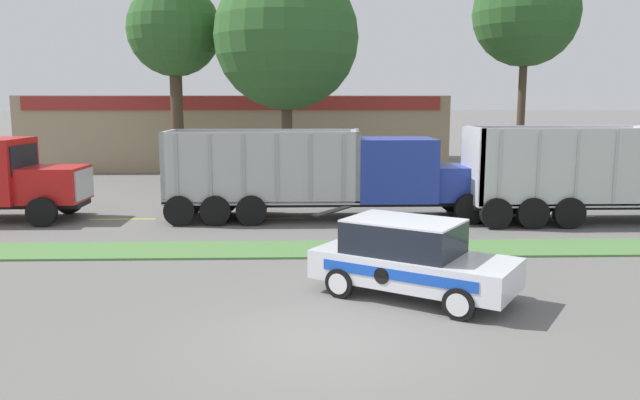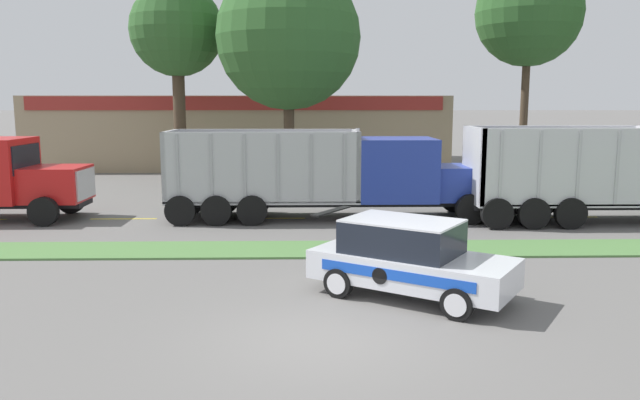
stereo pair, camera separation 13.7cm
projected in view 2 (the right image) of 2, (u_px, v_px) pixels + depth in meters
ground_plane at (322, 338)px, 11.24m from camera, size 600.00×600.00×0.00m
grass_verge at (316, 249)px, 17.83m from camera, size 120.00×2.01×0.06m
centre_line_3 at (123, 219)px, 22.62m from camera, size 2.40×0.14×0.01m
centre_line_4 at (272, 218)px, 22.74m from camera, size 2.40×0.14×0.01m
centre_line_5 at (419, 218)px, 22.86m from camera, size 2.40×0.14×0.01m
centre_line_6 at (565, 217)px, 22.98m from camera, size 2.40×0.14×0.01m
dump_truck_far_right at (359, 177)px, 22.52m from camera, size 11.75×2.80×3.31m
rally_car at (409, 258)px, 13.50m from camera, size 4.61×3.91×1.73m
store_building_backdrop at (245, 130)px, 42.89m from camera, size 25.87×12.10×4.57m
tree_behind_left at (288, 22)px, 29.87m from camera, size 7.00×7.00×12.54m
tree_behind_right at (176, 21)px, 32.06m from camera, size 4.81×4.81×11.50m
tree_behind_far_right at (529, 2)px, 33.54m from camera, size 5.73×5.73×13.25m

